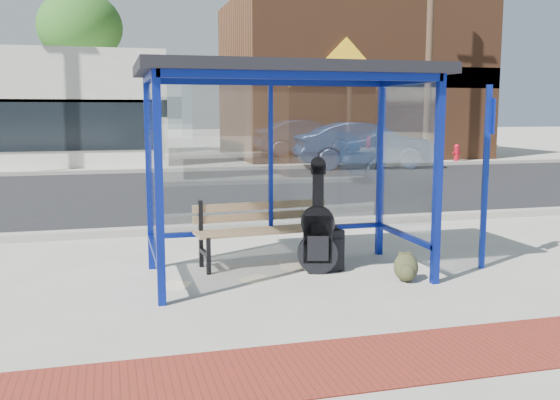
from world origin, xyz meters
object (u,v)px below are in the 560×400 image
object	(u,v)px
parked_car	(365,145)
fire_hydrant	(457,153)
bench	(265,227)
guitar_bag	(318,234)
backpack	(406,268)
suitcase	(329,250)

from	to	relation	value
parked_car	fire_hydrant	size ratio (longest dim) A/B	6.57
bench	guitar_bag	distance (m)	0.78
parked_car	backpack	bearing A→B (deg)	165.23
suitcase	fire_hydrant	xyz separation A→B (m)	(9.91, 13.68, 0.13)
bench	guitar_bag	size ratio (longest dim) A/B	1.38
bench	parked_car	distance (m)	13.79
guitar_bag	suitcase	size ratio (longest dim) A/B	2.37
suitcase	parked_car	distance (m)	13.98
guitar_bag	fire_hydrant	xyz separation A→B (m)	(10.08, 13.74, -0.09)
guitar_bag	suitcase	bearing A→B (deg)	35.81
bench	backpack	xyz separation A→B (m)	(1.34, -1.21, -0.31)
backpack	fire_hydrant	bearing A→B (deg)	72.19
bench	backpack	size ratio (longest dim) A/B	5.38
guitar_bag	backpack	xyz separation A→B (m)	(0.85, -0.61, -0.32)
suitcase	parked_car	size ratio (longest dim) A/B	0.12
bench	fire_hydrant	distance (m)	16.87
bench	suitcase	world-z (taller)	bench
parked_car	fire_hydrant	distance (m)	4.22
suitcase	backpack	distance (m)	0.96
guitar_bag	backpack	bearing A→B (deg)	-21.01
suitcase	backpack	xyz separation A→B (m)	(0.68, -0.68, -0.09)
suitcase	backpack	size ratio (longest dim) A/B	1.64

